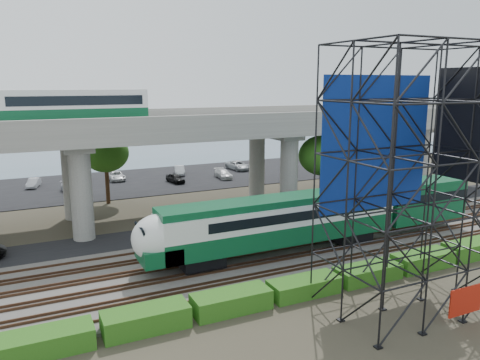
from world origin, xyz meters
TOP-DOWN VIEW (x-y plane):
  - ground at (0.00, 0.00)m, footprint 140.00×140.00m
  - ballast_bed at (0.00, 2.00)m, footprint 90.00×12.00m
  - service_road at (0.00, 10.50)m, footprint 90.00×5.00m
  - parking_lot at (0.00, 34.00)m, footprint 90.00×18.00m
  - harbor_water at (0.00, 56.00)m, footprint 140.00×40.00m
  - rail_tracks at (0.00, 2.00)m, footprint 90.00×9.52m
  - commuter_train at (5.14, 2.00)m, footprint 29.30×3.06m
  - overpass at (-0.70, 16.00)m, footprint 80.00×12.00m
  - scaffold_tower at (5.52, -7.98)m, footprint 9.36×6.36m
  - hedge_strip at (1.01, -4.30)m, footprint 34.60×1.80m
  - trees at (-4.67, 16.17)m, footprint 40.94×16.94m
  - parked_cars at (1.78, 33.82)m, footprint 37.54×9.60m

SIDE VIEW (x-z plane):
  - ground at x=0.00m, z-range 0.00..0.00m
  - harbor_water at x=0.00m, z-range 0.00..0.03m
  - service_road at x=0.00m, z-range 0.00..0.08m
  - parking_lot at x=0.00m, z-range 0.00..0.08m
  - ballast_bed at x=0.00m, z-range 0.00..0.20m
  - rail_tracks at x=0.00m, z-range 0.20..0.36m
  - hedge_strip at x=1.01m, z-range -0.04..1.16m
  - parked_cars at x=1.78m, z-range 0.03..1.34m
  - commuter_train at x=5.14m, z-range 0.73..5.03m
  - trees at x=-4.67m, z-range 1.73..9.42m
  - scaffold_tower at x=5.52m, z-range -0.03..14.97m
  - overpass at x=-0.70m, z-range 2.01..14.41m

